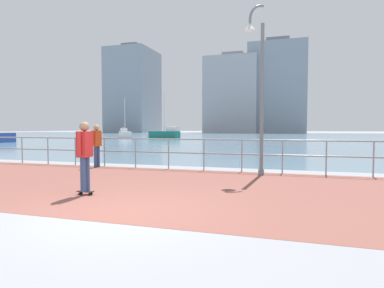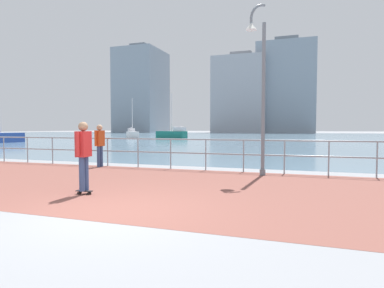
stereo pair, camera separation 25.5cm
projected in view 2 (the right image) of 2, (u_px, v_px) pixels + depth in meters
ground at (275, 139)px, 43.89m from camera, size 220.00×220.00×0.00m
brick_paving at (170, 186)px, 8.72m from camera, size 28.00×6.90×0.01m
harbor_water at (281, 137)px, 54.56m from camera, size 180.00×88.00×0.00m
waterfront_railing at (206, 149)px, 11.95m from camera, size 25.25×0.06×1.17m
lamppost at (260, 81)px, 10.50m from camera, size 0.63×0.68×5.57m
skateboarder at (84, 151)px, 7.61m from camera, size 0.41×0.55×1.71m
bystander at (100, 142)px, 12.99m from camera, size 0.28×0.56×1.70m
sailboat_red at (132, 134)px, 52.88m from camera, size 3.88×4.44×6.36m
sailboat_ivory at (172, 134)px, 49.87m from camera, size 5.09×2.45×6.87m
tower_steel at (286, 88)px, 103.90m from camera, size 17.87×14.08×30.13m
tower_brick at (242, 96)px, 108.45m from camera, size 16.97×17.88×26.29m
tower_beige at (142, 91)px, 115.20m from camera, size 14.62×17.02×30.71m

